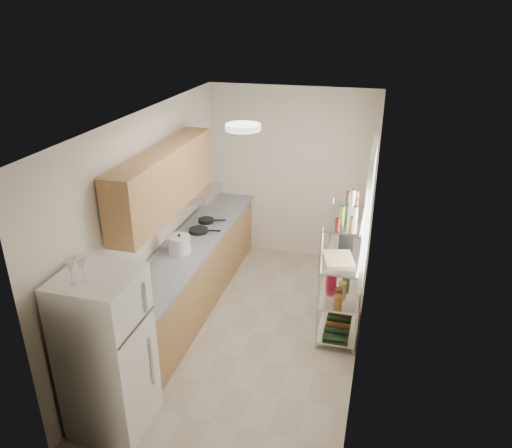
{
  "coord_description": "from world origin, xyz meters",
  "views": [
    {
      "loc": [
        1.34,
        -4.82,
        3.65
      ],
      "look_at": [
        -0.02,
        0.25,
        1.32
      ],
      "focal_mm": 35.0,
      "sensor_mm": 36.0,
      "label": 1
    }
  ],
  "objects": [
    {
      "name": "room",
      "position": [
        0.0,
        0.0,
        1.3
      ],
      "size": [
        2.52,
        4.42,
        2.62
      ],
      "color": "#B3A891",
      "rests_on": "ground"
    },
    {
      "name": "counter_run",
      "position": [
        -0.92,
        0.44,
        0.45
      ],
      "size": [
        0.63,
        3.51,
        0.9
      ],
      "color": "#B57C4D",
      "rests_on": "ground"
    },
    {
      "name": "upper_cabinets",
      "position": [
        -1.05,
        0.1,
        1.81
      ],
      "size": [
        0.33,
        2.2,
        0.72
      ],
      "primitive_type": "cube",
      "color": "#B57C4D",
      "rests_on": "room"
    },
    {
      "name": "range_hood",
      "position": [
        -1.0,
        0.9,
        1.39
      ],
      "size": [
        0.5,
        0.6,
        0.12
      ],
      "primitive_type": "cube",
      "color": "#B7BABC",
      "rests_on": "room"
    },
    {
      "name": "window",
      "position": [
        1.23,
        0.35,
        1.55
      ],
      "size": [
        0.06,
        1.0,
        1.46
      ],
      "primitive_type": "cube",
      "color": "white",
      "rests_on": "room"
    },
    {
      "name": "bakers_rack",
      "position": [
        1.0,
        0.3,
        1.11
      ],
      "size": [
        0.45,
        0.9,
        1.73
      ],
      "color": "silver",
      "rests_on": "ground"
    },
    {
      "name": "ceiling_dome",
      "position": [
        0.0,
        -0.3,
        2.57
      ],
      "size": [
        0.34,
        0.34,
        0.05
      ],
      "primitive_type": "cylinder",
      "color": "white",
      "rests_on": "room"
    },
    {
      "name": "refrigerator",
      "position": [
        -0.87,
        -1.7,
        0.8
      ],
      "size": [
        0.66,
        0.66,
        1.6
      ],
      "primitive_type": "cube",
      "color": "white",
      "rests_on": "ground"
    },
    {
      "name": "wine_glass_a",
      "position": [
        -0.96,
        -1.88,
        1.7
      ],
      "size": [
        0.07,
        0.07,
        0.21
      ],
      "primitive_type": null,
      "color": "silver",
      "rests_on": "refrigerator"
    },
    {
      "name": "wine_glass_b",
      "position": [
        -0.9,
        -1.81,
        1.69
      ],
      "size": [
        0.07,
        0.07,
        0.19
      ],
      "primitive_type": null,
      "color": "silver",
      "rests_on": "refrigerator"
    },
    {
      "name": "rice_cooker",
      "position": [
        -0.93,
        0.11,
        1.01
      ],
      "size": [
        0.26,
        0.26,
        0.21
      ],
      "primitive_type": "cylinder",
      "color": "silver",
      "rests_on": "counter_run"
    },
    {
      "name": "frying_pan_large",
      "position": [
        -0.93,
        0.72,
        0.92
      ],
      "size": [
        0.3,
        0.3,
        0.04
      ],
      "primitive_type": "cylinder",
      "rotation": [
        0.0,
        0.0,
        0.22
      ],
      "color": "black",
      "rests_on": "counter_run"
    },
    {
      "name": "frying_pan_small",
      "position": [
        -0.94,
        1.05,
        0.92
      ],
      "size": [
        0.27,
        0.27,
        0.04
      ],
      "primitive_type": "cylinder",
      "rotation": [
        0.0,
        0.0,
        0.29
      ],
      "color": "black",
      "rests_on": "counter_run"
    },
    {
      "name": "cutting_board",
      "position": [
        0.95,
        0.2,
        1.02
      ],
      "size": [
        0.41,
        0.48,
        0.03
      ],
      "primitive_type": "cube",
      "rotation": [
        0.0,
        0.0,
        0.26
      ],
      "color": "tan",
      "rests_on": "bakers_rack"
    },
    {
      "name": "espresso_machine",
      "position": [
        0.99,
        0.63,
        1.16
      ],
      "size": [
        0.19,
        0.27,
        0.3
      ],
      "primitive_type": "cube",
      "rotation": [
        0.0,
        0.0,
        0.08
      ],
      "color": "black",
      "rests_on": "bakers_rack"
    },
    {
      "name": "storage_bag",
      "position": [
        0.86,
        0.48,
        0.65
      ],
      "size": [
        0.14,
        0.17,
        0.17
      ],
      "primitive_type": "cube",
      "rotation": [
        0.0,
        0.0,
        0.26
      ],
      "color": "maroon",
      "rests_on": "bakers_rack"
    }
  ]
}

